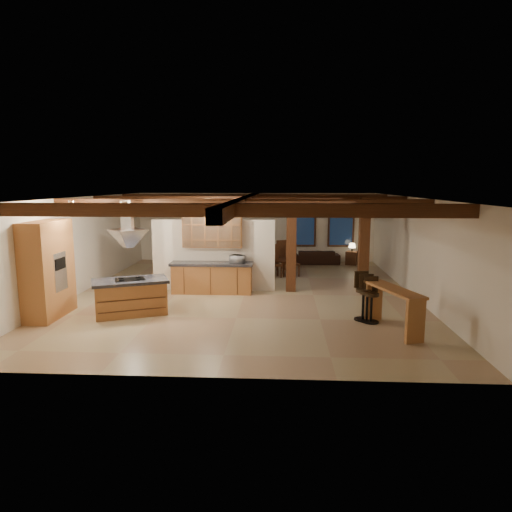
{
  "coord_description": "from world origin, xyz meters",
  "views": [
    {
      "loc": [
        1.1,
        -13.36,
        3.31
      ],
      "look_at": [
        0.32,
        0.5,
        1.09
      ],
      "focal_mm": 32.0,
      "sensor_mm": 36.0,
      "label": 1
    }
  ],
  "objects": [
    {
      "name": "timber_posts",
      "position": [
        2.5,
        0.5,
        1.76
      ],
      "size": [
        2.5,
        0.3,
        2.9
      ],
      "color": "#361B0D",
      "rests_on": "ground"
    },
    {
      "name": "upper_display_cabinet",
      "position": [
        -1.0,
        0.31,
        1.85
      ],
      "size": [
        1.8,
        0.36,
        0.95
      ],
      "color": "#A55B35",
      "rests_on": "partition_wall"
    },
    {
      "name": "side_table",
      "position": [
        3.99,
        5.31,
        0.27
      ],
      "size": [
        0.57,
        0.57,
        0.55
      ],
      "primitive_type": "cube",
      "rotation": [
        0.0,
        0.0,
        -0.37
      ],
      "color": "#361B0D",
      "rests_on": "ground"
    },
    {
      "name": "recessed_cans",
      "position": [
        -2.53,
        -1.93,
        2.87
      ],
      "size": [
        3.16,
        2.46,
        0.03
      ],
      "color": "silver",
      "rests_on": "room_walls"
    },
    {
      "name": "bar_counter",
      "position": [
        3.62,
        -3.26,
        0.67
      ],
      "size": [
        1.05,
        1.93,
        0.99
      ],
      "color": "#A55B35",
      "rests_on": "ground"
    },
    {
      "name": "bar_stool_c",
      "position": [
        3.09,
        -2.43,
        0.6
      ],
      "size": [
        0.42,
        0.43,
        1.18
      ],
      "color": "black",
      "rests_on": "ground"
    },
    {
      "name": "pantry_cabinet",
      "position": [
        -4.67,
        -2.6,
        1.2
      ],
      "size": [
        0.67,
        1.6,
        2.4
      ],
      "color": "#A55B35",
      "rests_on": "ground"
    },
    {
      "name": "dining_chairs",
      "position": [
        0.64,
        3.19,
        0.59
      ],
      "size": [
        2.29,
        2.29,
        1.17
      ],
      "color": "#361B0D",
      "rests_on": "ground"
    },
    {
      "name": "dining_table",
      "position": [
        0.64,
        3.19,
        0.29
      ],
      "size": [
        1.89,
        1.51,
        0.58
      ],
      "primitive_type": "imported",
      "rotation": [
        0.0,
        0.0,
        -0.41
      ],
      "color": "#381B0E",
      "rests_on": "ground"
    },
    {
      "name": "sofa",
      "position": [
        2.52,
        5.43,
        0.28
      ],
      "size": [
        1.99,
        0.9,
        0.57
      ],
      "primitive_type": "imported",
      "rotation": [
        0.0,
        0.0,
        3.21
      ],
      "color": "black",
      "rests_on": "ground"
    },
    {
      "name": "ceiling_beams",
      "position": [
        0.0,
        0.0,
        2.76
      ],
      "size": [
        10.0,
        12.0,
        0.28
      ],
      "color": "#361B0D",
      "rests_on": "room_walls"
    },
    {
      "name": "room_walls",
      "position": [
        0.0,
        0.0,
        1.78
      ],
      "size": [
        12.0,
        12.0,
        12.0
      ],
      "color": "white",
      "rests_on": "ground"
    },
    {
      "name": "framed_art",
      "position": [
        -1.5,
        5.94,
        1.7
      ],
      "size": [
        0.65,
        0.05,
        0.85
      ],
      "color": "#361B0D",
      "rests_on": "room_walls"
    },
    {
      "name": "table_lamp",
      "position": [
        3.99,
        5.31,
        0.78
      ],
      "size": [
        0.29,
        0.29,
        0.34
      ],
      "color": "black",
      "rests_on": "side_table"
    },
    {
      "name": "range_hood",
      "position": [
        -2.72,
        -2.28,
        1.78
      ],
      "size": [
        1.1,
        1.1,
        1.4
      ],
      "color": "silver",
      "rests_on": "room_walls"
    },
    {
      "name": "microwave",
      "position": [
        -0.22,
        0.11,
        1.06
      ],
      "size": [
        0.49,
        0.41,
        0.23
      ],
      "primitive_type": "imported",
      "rotation": [
        0.0,
        0.0,
        2.8
      ],
      "color": "silver",
      "rests_on": "back_counter"
    },
    {
      "name": "back_windows",
      "position": [
        2.8,
        5.93,
        1.5
      ],
      "size": [
        2.7,
        0.07,
        1.7
      ],
      "color": "#361B0D",
      "rests_on": "room_walls"
    },
    {
      "name": "partition_wall",
      "position": [
        -1.0,
        0.5,
        1.1
      ],
      "size": [
        3.8,
        0.18,
        2.2
      ],
      "primitive_type": "cube",
      "color": "white",
      "rests_on": "ground"
    },
    {
      "name": "back_counter",
      "position": [
        -1.0,
        0.11,
        0.48
      ],
      "size": [
        2.5,
        0.66,
        0.94
      ],
      "color": "#A55B35",
      "rests_on": "ground"
    },
    {
      "name": "kitchen_island",
      "position": [
        -2.72,
        -2.28,
        0.46
      ],
      "size": [
        2.08,
        1.63,
        0.92
      ],
      "color": "#A55B35",
      "rests_on": "ground"
    },
    {
      "name": "bar_stool_b",
      "position": [
        3.17,
        -2.53,
        0.58
      ],
      "size": [
        0.4,
        0.4,
        1.13
      ],
      "color": "black",
      "rests_on": "ground"
    },
    {
      "name": "ground",
      "position": [
        0.0,
        0.0,
        0.0
      ],
      "size": [
        12.0,
        12.0,
        0.0
      ],
      "primitive_type": "plane",
      "color": "tan",
      "rests_on": "ground"
    },
    {
      "name": "bar_stool_a",
      "position": [
        3.26,
        -2.63,
        0.56
      ],
      "size": [
        0.38,
        0.38,
        1.1
      ],
      "color": "black",
      "rests_on": "ground"
    }
  ]
}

